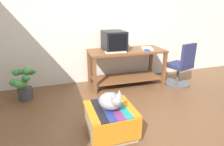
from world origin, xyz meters
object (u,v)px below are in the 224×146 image
at_px(book, 147,48).
at_px(keyboard, 116,52).
at_px(stapler, 147,50).
at_px(potted_plant, 23,84).
at_px(office_chair, 181,67).
at_px(tv_monitor, 114,41).
at_px(desk, 126,61).
at_px(ottoman_with_blanket, 110,121).
at_px(cat, 112,101).

bearing_deg(book, keyboard, -157.53).
bearing_deg(stapler, keyboard, 129.84).
relative_size(keyboard, potted_plant, 0.69).
height_order(office_chair, stapler, office_chair).
bearing_deg(office_chair, tv_monitor, -33.68).
bearing_deg(stapler, book, 18.84).
distance_m(desk, ottoman_with_blanket, 1.75).
distance_m(book, office_chair, 0.80).
relative_size(book, stapler, 2.56).
xyz_separation_m(cat, potted_plant, (-1.15, 1.40, -0.19)).
xyz_separation_m(ottoman_with_blanket, cat, (0.01, -0.02, 0.29)).
xyz_separation_m(keyboard, potted_plant, (-1.68, 0.01, -0.46)).
xyz_separation_m(book, ottoman_with_blanket, (-1.25, -1.45, -0.56)).
bearing_deg(office_chair, desk, -35.38).
bearing_deg(book, ottoman_with_blanket, -115.03).
height_order(tv_monitor, office_chair, tv_monitor).
distance_m(desk, cat, 1.73).
bearing_deg(book, tv_monitor, -173.27).
xyz_separation_m(desk, office_chair, (1.06, -0.39, -0.12)).
bearing_deg(ottoman_with_blanket, desk, 61.65).
bearing_deg(keyboard, stapler, -1.11).
relative_size(desk, cat, 3.76).
distance_m(tv_monitor, book, 0.71).
bearing_deg(cat, stapler, 28.81).
height_order(keyboard, ottoman_with_blanket, keyboard).
bearing_deg(ottoman_with_blanket, keyboard, 68.66).
height_order(tv_monitor, potted_plant, tv_monitor).
xyz_separation_m(keyboard, ottoman_with_blanket, (-0.53, -1.37, -0.56)).
height_order(tv_monitor, book, tv_monitor).
bearing_deg(tv_monitor, cat, -108.12).
relative_size(book, ottoman_with_blanket, 0.47).
height_order(tv_monitor, stapler, tv_monitor).
bearing_deg(book, office_chair, -11.91).
relative_size(desk, stapler, 14.03).
xyz_separation_m(desk, book, (0.43, -0.06, 0.24)).
relative_size(office_chair, stapler, 8.09).
xyz_separation_m(desk, potted_plant, (-1.96, -0.13, -0.22)).
height_order(keyboard, stapler, stapler).
height_order(book, cat, book).
height_order(ottoman_with_blanket, office_chair, office_chair).
distance_m(desk, tv_monitor, 0.49).
relative_size(cat, stapler, 3.73).
bearing_deg(keyboard, office_chair, -4.62).
bearing_deg(cat, office_chair, 11.63).
xyz_separation_m(keyboard, book, (0.72, 0.09, 0.00)).
bearing_deg(office_chair, book, -42.88).
relative_size(desk, book, 5.48).
height_order(desk, keyboard, keyboard).
bearing_deg(office_chair, potted_plant, -20.17).
bearing_deg(stapler, tv_monitor, 112.55).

